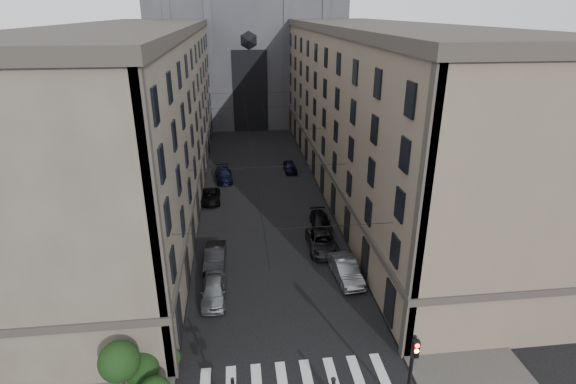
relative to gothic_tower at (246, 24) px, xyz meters
name	(u,v)px	position (x,y,z in m)	size (l,w,h in m)	color
sidewalk_left	(174,191)	(-10.50, -38.96, -17.72)	(7.00, 80.00, 0.15)	#383533
sidewalk_right	(345,184)	(10.50, -38.96, -17.72)	(7.00, 80.00, 0.15)	#383533
zebra_crossing	(295,380)	(0.00, -69.96, -17.79)	(11.00, 3.20, 0.01)	beige
building_left	(139,115)	(-13.44, -38.96, -8.45)	(13.60, 60.60, 18.85)	#50473D
building_right	(373,109)	(13.44, -38.96, -8.45)	(13.60, 60.60, 18.85)	brown
gothic_tower	(246,24)	(0.00, 0.00, 0.00)	(35.00, 23.00, 58.00)	#2D2D33
traffic_light_right	(412,367)	(5.60, -73.04, -14.51)	(0.34, 0.50, 5.20)	black
shrub_cluster	(139,370)	(-8.72, -69.95, -16.00)	(3.90, 4.40, 3.90)	black
tram_wires	(260,131)	(0.00, -39.33, -10.55)	(14.00, 60.00, 0.43)	black
car_left_near	(214,291)	(-4.97, -61.32, -17.01)	(1.86, 4.61, 1.57)	slate
car_left_midnear	(215,257)	(-5.04, -56.41, -17.00)	(1.69, 4.84, 1.59)	black
car_left_midfar	(211,197)	(-5.96, -42.57, -17.16)	(2.12, 4.59, 1.28)	black
car_left_far	(224,175)	(-4.58, -35.69, -17.08)	(2.01, 4.95, 1.44)	black
car_right_near	(346,270)	(5.49, -59.75, -16.99)	(1.72, 4.93, 1.62)	gray
car_right_midnear	(322,242)	(4.52, -54.72, -17.04)	(2.52, 5.45, 1.52)	black
car_right_midfar	(321,221)	(5.22, -50.30, -17.15)	(1.81, 4.45, 1.29)	black
car_right_far	(290,167)	(4.20, -33.37, -17.13)	(1.59, 3.95, 1.34)	black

